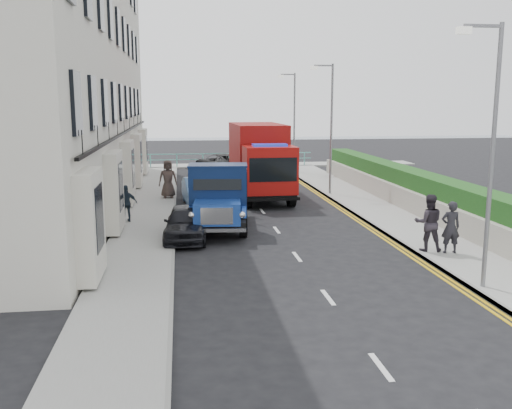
# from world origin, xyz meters

# --- Properties ---
(ground) EXTENTS (120.00, 120.00, 0.00)m
(ground) POSITION_xyz_m (0.00, 0.00, 0.00)
(ground) COLOR black
(ground) RESTS_ON ground
(pavement_west) EXTENTS (2.40, 38.00, 0.12)m
(pavement_west) POSITION_xyz_m (-5.20, 9.00, 0.06)
(pavement_west) COLOR gray
(pavement_west) RESTS_ON ground
(pavement_east) EXTENTS (2.60, 38.00, 0.12)m
(pavement_east) POSITION_xyz_m (5.30, 9.00, 0.06)
(pavement_east) COLOR gray
(pavement_east) RESTS_ON ground
(promenade) EXTENTS (30.00, 2.50, 0.12)m
(promenade) POSITION_xyz_m (0.00, 29.00, 0.06)
(promenade) COLOR gray
(promenade) RESTS_ON ground
(sea_plane) EXTENTS (120.00, 120.00, 0.00)m
(sea_plane) POSITION_xyz_m (0.00, 60.00, 0.00)
(sea_plane) COLOR slate
(sea_plane) RESTS_ON ground
(terrace_west) EXTENTS (6.31, 30.20, 14.25)m
(terrace_west) POSITION_xyz_m (-9.47, 13.00, 7.17)
(terrace_west) COLOR beige
(terrace_west) RESTS_ON ground
(garden_east) EXTENTS (1.45, 28.00, 1.75)m
(garden_east) POSITION_xyz_m (7.21, 9.00, 0.90)
(garden_east) COLOR #B2AD9E
(garden_east) RESTS_ON ground
(seafront_railing) EXTENTS (13.00, 0.08, 1.11)m
(seafront_railing) POSITION_xyz_m (0.00, 28.20, 0.58)
(seafront_railing) COLOR #59B2A5
(seafront_railing) RESTS_ON ground
(lamp_near) EXTENTS (1.23, 0.18, 7.00)m
(lamp_near) POSITION_xyz_m (4.18, -2.00, 4.00)
(lamp_near) COLOR slate
(lamp_near) RESTS_ON ground
(lamp_mid) EXTENTS (1.23, 0.18, 7.00)m
(lamp_mid) POSITION_xyz_m (4.18, 14.00, 4.00)
(lamp_mid) COLOR slate
(lamp_mid) RESTS_ON ground
(lamp_far) EXTENTS (1.23, 0.18, 7.00)m
(lamp_far) POSITION_xyz_m (4.18, 24.00, 4.00)
(lamp_far) COLOR slate
(lamp_far) RESTS_ON ground
(bedford_lorry) EXTENTS (2.68, 5.75, 2.64)m
(bedford_lorry) POSITION_xyz_m (-2.31, 6.01, 1.22)
(bedford_lorry) COLOR black
(bedford_lorry) RESTS_ON ground
(red_lorry) EXTENTS (2.65, 7.44, 3.87)m
(red_lorry) POSITION_xyz_m (0.44, 13.94, 2.06)
(red_lorry) COLOR black
(red_lorry) RESTS_ON ground
(parked_car_front) EXTENTS (1.74, 3.85, 1.28)m
(parked_car_front) POSITION_xyz_m (-3.60, 4.89, 0.64)
(parked_car_front) COLOR black
(parked_car_front) RESTS_ON ground
(parked_car_mid) EXTENTS (1.74, 4.16, 1.34)m
(parked_car_mid) POSITION_xyz_m (-2.85, 12.00, 0.67)
(parked_car_mid) COLOR #5682B9
(parked_car_mid) RESTS_ON ground
(parked_car_rear) EXTENTS (2.10, 4.42, 1.24)m
(parked_car_rear) POSITION_xyz_m (-2.60, 16.33, 0.62)
(parked_car_rear) COLOR #A0A0A5
(parked_car_rear) RESTS_ON ground
(seafront_car_left) EXTENTS (4.12, 5.68, 1.44)m
(seafront_car_left) POSITION_xyz_m (-0.85, 24.51, 0.72)
(seafront_car_left) COLOR black
(seafront_car_left) RESTS_ON ground
(seafront_car_right) EXTENTS (3.69, 5.05, 1.60)m
(seafront_car_right) POSITION_xyz_m (2.20, 23.89, 0.80)
(seafront_car_right) COLOR #A9ABAE
(seafront_car_right) RESTS_ON ground
(pedestrian_east_near) EXTENTS (0.66, 0.47, 1.73)m
(pedestrian_east_near) POSITION_xyz_m (5.00, 1.40, 0.99)
(pedestrian_east_near) COLOR black
(pedestrian_east_near) RESTS_ON pavement_east
(pedestrian_east_far) EXTENTS (1.07, 0.92, 1.91)m
(pedestrian_east_far) POSITION_xyz_m (4.40, 1.77, 1.08)
(pedestrian_east_far) COLOR #2D2730
(pedestrian_east_far) RESTS_ON pavement_east
(pedestrian_west_near) EXTENTS (0.96, 0.60, 1.53)m
(pedestrian_west_near) POSITION_xyz_m (-6.00, 7.89, 0.88)
(pedestrian_west_near) COLOR #1D2834
(pedestrian_west_near) RESTS_ON pavement_west
(pedestrian_west_far) EXTENTS (0.97, 0.64, 1.96)m
(pedestrian_west_far) POSITION_xyz_m (-4.40, 13.72, 1.10)
(pedestrian_west_far) COLOR #3C302B
(pedestrian_west_far) RESTS_ON pavement_west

